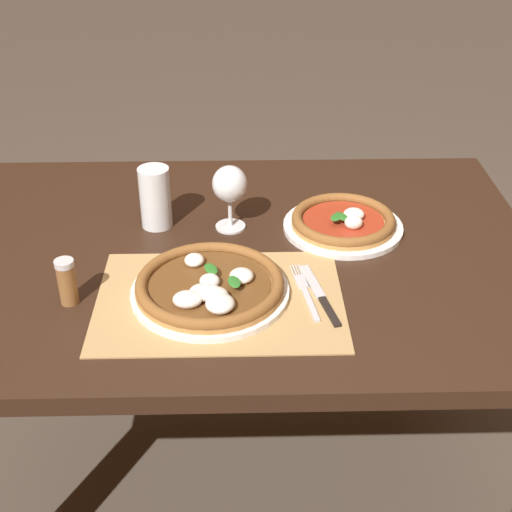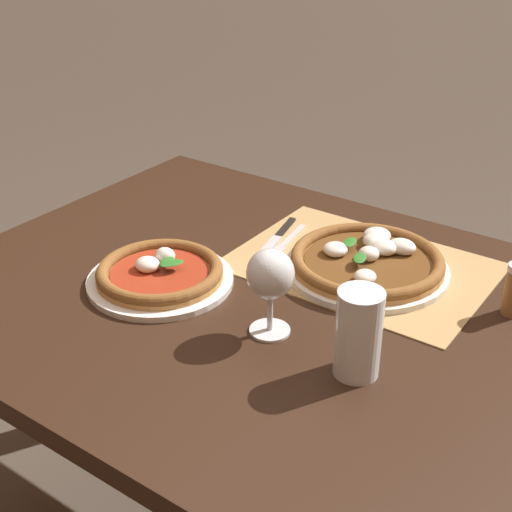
% 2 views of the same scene
% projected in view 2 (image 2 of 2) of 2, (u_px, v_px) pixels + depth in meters
% --- Properties ---
extents(dining_table, '(1.34, 0.95, 0.74)m').
position_uv_depth(dining_table, '(290.00, 349.00, 1.33)').
color(dining_table, black).
rests_on(dining_table, ground).
extents(paper_placemat, '(0.49, 0.35, 0.00)m').
position_uv_depth(paper_placemat, '(361.00, 266.00, 1.41)').
color(paper_placemat, '#A88451').
rests_on(paper_placemat, dining_table).
extents(pizza_near, '(0.32, 0.32, 0.05)m').
position_uv_depth(pizza_near, '(368.00, 261.00, 1.38)').
color(pizza_near, silver).
rests_on(pizza_near, paper_placemat).
extents(pizza_far, '(0.28, 0.28, 0.05)m').
position_uv_depth(pizza_far, '(160.00, 274.00, 1.34)').
color(pizza_far, silver).
rests_on(pizza_far, dining_table).
extents(wine_glass, '(0.08, 0.08, 0.16)m').
position_uv_depth(wine_glass, '(270.00, 278.00, 1.16)').
color(wine_glass, silver).
rests_on(wine_glass, dining_table).
extents(pint_glass, '(0.07, 0.07, 0.15)m').
position_uv_depth(pint_glass, '(358.00, 335.00, 1.08)').
color(pint_glass, silver).
rests_on(pint_glass, dining_table).
extents(fork, '(0.05, 0.20, 0.00)m').
position_uv_depth(fork, '(284.00, 245.00, 1.48)').
color(fork, '#B7B7BC').
rests_on(fork, paper_placemat).
extents(knife, '(0.06, 0.21, 0.01)m').
position_uv_depth(knife, '(276.00, 239.00, 1.50)').
color(knife, black).
rests_on(knife, paper_placemat).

